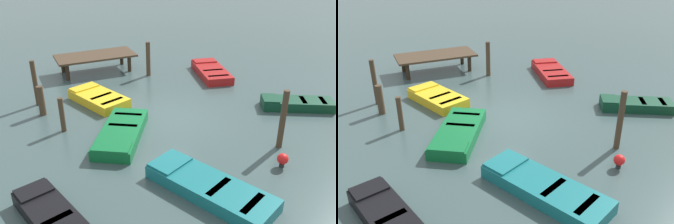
% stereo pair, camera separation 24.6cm
% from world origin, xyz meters
% --- Properties ---
extents(ground_plane, '(80.00, 80.00, 0.00)m').
position_xyz_m(ground_plane, '(0.00, 0.00, 0.00)').
color(ground_plane, '#384C4C').
extents(dock_segment, '(4.27, 2.22, 0.95)m').
position_xyz_m(dock_segment, '(-1.59, 6.79, 0.83)').
color(dock_segment, '#423323').
rests_on(dock_segment, ground_plane).
extents(rowboat_black, '(2.01, 3.18, 0.46)m').
position_xyz_m(rowboat_black, '(-4.81, -4.54, 0.22)').
color(rowboat_black, black).
rests_on(rowboat_black, ground_plane).
extents(rowboat_red, '(1.85, 3.39, 0.46)m').
position_xyz_m(rowboat_red, '(3.97, 4.07, 0.22)').
color(rowboat_red, maroon).
rests_on(rowboat_red, ground_plane).
extents(rowboat_yellow, '(2.44, 3.13, 0.46)m').
position_xyz_m(rowboat_yellow, '(-2.28, 2.67, 0.22)').
color(rowboat_yellow, gold).
rests_on(rowboat_yellow, ground_plane).
extents(rowboat_teal, '(2.97, 4.02, 0.46)m').
position_xyz_m(rowboat_teal, '(-0.55, -4.76, 0.22)').
color(rowboat_teal, '#14666B').
rests_on(rowboat_teal, ground_plane).
extents(rowboat_dark_green, '(3.12, 2.17, 0.46)m').
position_xyz_m(rowboat_dark_green, '(5.53, -0.89, 0.22)').
color(rowboat_dark_green, '#0C3823').
rests_on(rowboat_dark_green, ground_plane).
extents(rowboat_green, '(2.78, 3.64, 0.46)m').
position_xyz_m(rowboat_green, '(-2.11, -0.79, 0.22)').
color(rowboat_green, '#0F602D').
rests_on(rowboat_green, ground_plane).
extents(mooring_piling_center, '(0.27, 0.27, 1.26)m').
position_xyz_m(mooring_piling_center, '(-4.65, 2.27, 0.63)').
color(mooring_piling_center, '#423323').
rests_on(mooring_piling_center, ground_plane).
extents(mooring_piling_far_right, '(0.22, 0.22, 1.80)m').
position_xyz_m(mooring_piling_far_right, '(0.87, 5.23, 0.90)').
color(mooring_piling_far_right, '#423323').
rests_on(mooring_piling_far_right, ground_plane).
extents(mooring_piling_near_left, '(0.20, 0.20, 2.00)m').
position_xyz_m(mooring_piling_near_left, '(-4.78, 3.39, 1.00)').
color(mooring_piling_near_left, '#423323').
rests_on(mooring_piling_near_left, ground_plane).
extents(mooring_piling_far_left, '(0.19, 0.19, 1.35)m').
position_xyz_m(mooring_piling_far_left, '(-4.01, 0.53, 0.68)').
color(mooring_piling_far_left, '#423323').
rests_on(mooring_piling_far_left, ground_plane).
extents(mooring_piling_mid_right, '(0.20, 0.20, 2.13)m').
position_xyz_m(mooring_piling_mid_right, '(2.89, -3.32, 1.07)').
color(mooring_piling_mid_right, '#423323').
rests_on(mooring_piling_mid_right, ground_plane).
extents(marker_buoy, '(0.36, 0.36, 0.48)m').
position_xyz_m(marker_buoy, '(2.23, -4.39, 0.29)').
color(marker_buoy, '#262626').
rests_on(marker_buoy, ground_plane).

